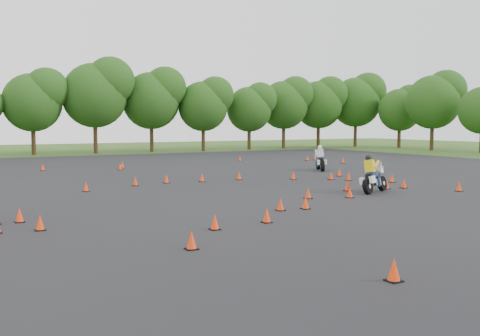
{
  "coord_description": "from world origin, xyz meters",
  "views": [
    {
      "loc": [
        -11.67,
        -16.83,
        3.2
      ],
      "look_at": [
        0.0,
        4.0,
        1.2
      ],
      "focal_mm": 40.0,
      "sensor_mm": 36.0,
      "label": 1
    }
  ],
  "objects": [
    {
      "name": "ground",
      "position": [
        0.0,
        0.0,
        0.0
      ],
      "size": [
        140.0,
        140.0,
        0.0
      ],
      "primitive_type": "plane",
      "color": "#2D5119",
      "rests_on": "ground"
    },
    {
      "name": "asphalt_pad",
      "position": [
        0.0,
        6.0,
        0.01
      ],
      "size": [
        62.0,
        62.0,
        0.0
      ],
      "primitive_type": "plane",
      "color": "black",
      "rests_on": "ground"
    },
    {
      "name": "treeline",
      "position": [
        2.81,
        35.43,
        4.65
      ],
      "size": [
        86.76,
        32.03,
        10.7
      ],
      "color": "#204614",
      "rests_on": "ground"
    },
    {
      "name": "traffic_cones",
      "position": [
        0.24,
        5.48,
        0.23
      ],
      "size": [
        36.44,
        33.14,
        0.45
      ],
      "color": "#F9370A",
      "rests_on": "asphalt_pad"
    },
    {
      "name": "rider_yellow",
      "position": [
        5.78,
        1.44,
        0.9
      ],
      "size": [
        2.4,
        1.57,
        1.78
      ],
      "primitive_type": null,
      "rotation": [
        0.0,
        0.0,
        0.41
      ],
      "color": "gold",
      "rests_on": "ground"
    },
    {
      "name": "rider_white",
      "position": [
        10.79,
        12.08,
        0.87
      ],
      "size": [
        1.62,
        2.3,
        1.72
      ],
      "primitive_type": null,
      "rotation": [
        0.0,
        0.0,
        1.1
      ],
      "color": "silver",
      "rests_on": "ground"
    }
  ]
}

